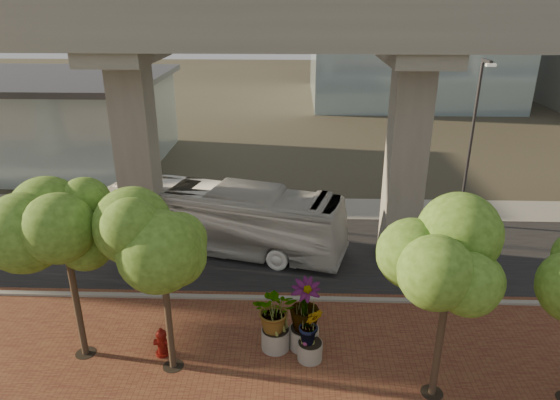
{
  "coord_description": "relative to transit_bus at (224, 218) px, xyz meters",
  "views": [
    {
      "loc": [
        1.14,
        -19.27,
        11.56
      ],
      "look_at": [
        0.47,
        0.5,
        3.41
      ],
      "focal_mm": 32.0,
      "sensor_mm": 36.0,
      "label": 1
    }
  ],
  "objects": [
    {
      "name": "ground",
      "position": [
        2.28,
        -2.43,
        -1.63
      ],
      "size": [
        160.0,
        160.0,
        0.0
      ],
      "primitive_type": "plane",
      "color": "#3A362A",
      "rests_on": "ground"
    },
    {
      "name": "asphalt_road",
      "position": [
        2.28,
        -0.43,
        -1.61
      ],
      "size": [
        90.0,
        8.0,
        0.04
      ],
      "primitive_type": "cube",
      "color": "black",
      "rests_on": "ground"
    },
    {
      "name": "curb_strip",
      "position": [
        2.28,
        -4.43,
        -1.55
      ],
      "size": [
        70.0,
        0.25,
        0.16
      ],
      "primitive_type": "cube",
      "color": "gray",
      "rests_on": "ground"
    },
    {
      "name": "far_sidewalk",
      "position": [
        2.28,
        5.07,
        -1.6
      ],
      "size": [
        90.0,
        3.0,
        0.06
      ],
      "primitive_type": "cube",
      "color": "gray",
      "rests_on": "ground"
    },
    {
      "name": "transit_viaduct",
      "position": [
        2.28,
        -0.43,
        5.66
      ],
      "size": [
        72.0,
        5.6,
        12.4
      ],
      "color": "gray",
      "rests_on": "ground"
    },
    {
      "name": "station_pavilion",
      "position": [
        -17.72,
        13.57,
        1.59
      ],
      "size": [
        23.0,
        13.0,
        6.3
      ],
      "color": "silver",
      "rests_on": "ground"
    },
    {
      "name": "transit_bus",
      "position": [
        0.0,
        0.0,
        0.0
      ],
      "size": [
        12.0,
        5.85,
        3.26
      ],
      "primitive_type": "imported",
      "rotation": [
        0.0,
        0.0,
        1.29
      ],
      "color": "silver",
      "rests_on": "ground"
    },
    {
      "name": "fire_hydrant",
      "position": [
        -1.09,
        -7.93,
        -1.06
      ],
      "size": [
        0.53,
        0.48,
        1.06
      ],
      "color": "maroon",
      "rests_on": "ground"
    },
    {
      "name": "planter_front",
      "position": [
        2.78,
        -7.45,
        -0.1
      ],
      "size": [
        2.2,
        2.2,
        2.42
      ],
      "color": "gray",
      "rests_on": "ground"
    },
    {
      "name": "planter_right",
      "position": [
        3.78,
        -7.36,
        0.05
      ],
      "size": [
        2.5,
        2.5,
        2.67
      ],
      "color": "gray",
      "rests_on": "ground"
    },
    {
      "name": "planter_left",
      "position": [
        3.97,
        -7.99,
        -0.31
      ],
      "size": [
        1.89,
        1.89,
        2.08
      ],
      "color": "gray",
      "rests_on": "ground"
    },
    {
      "name": "street_tree_far_west",
      "position": [
        -3.79,
        -7.97,
        3.21
      ],
      "size": [
        3.83,
        3.83,
        6.54
      ],
      "color": "#4F3B2D",
      "rests_on": "ground"
    },
    {
      "name": "street_tree_near_west",
      "position": [
        -0.6,
        -8.52,
        3.21
      ],
      "size": [
        3.83,
        3.83,
        6.55
      ],
      "color": "#4F3B2D",
      "rests_on": "ground"
    },
    {
      "name": "street_tree_near_east",
      "position": [
        7.75,
        -9.45,
        3.08
      ],
      "size": [
        4.14,
        4.14,
        6.56
      ],
      "color": "#4F3B2D",
      "rests_on": "ground"
    },
    {
      "name": "streetlamp_west",
      "position": [
        -5.46,
        3.42,
        2.77
      ],
      "size": [
        0.37,
        1.09,
        7.53
      ],
      "color": "#303136",
      "rests_on": "ground"
    },
    {
      "name": "streetlamp_east",
      "position": [
        12.31,
        3.09,
        3.47
      ],
      "size": [
        0.43,
        1.27,
        8.74
      ],
      "color": "#313137",
      "rests_on": "ground"
    }
  ]
}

